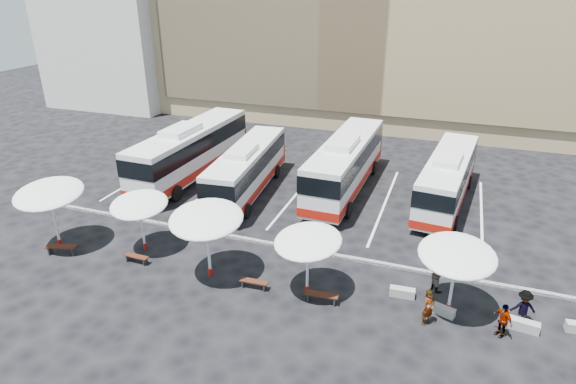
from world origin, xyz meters
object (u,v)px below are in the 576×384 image
(sunshade_4, at_px, (457,255))
(wood_bench_2, at_px, (254,283))
(sunshade_2, at_px, (206,219))
(conc_bench_0, at_px, (402,292))
(bus_2, at_px, (346,162))
(bus_3, at_px, (447,177))
(sunshade_3, at_px, (308,241))
(conc_bench_1, at_px, (443,310))
(wood_bench_0, at_px, (61,248))
(passenger_2, at_px, (503,320))
(sunshade_0, at_px, (49,194))
(wood_bench_1, at_px, (137,257))
(bus_1, at_px, (247,168))
(passenger_1, at_px, (438,274))
(passenger_3, at_px, (523,308))
(passenger_0, at_px, (428,308))
(wood_bench_3, at_px, (322,296))
(conc_bench_2, at_px, (524,325))
(bus_0, at_px, (191,149))
(sunshade_1, at_px, (139,205))

(sunshade_4, bearing_deg, wood_bench_2, -171.70)
(sunshade_2, xyz_separation_m, conc_bench_0, (9.25, 1.46, -2.95))
(bus_2, distance_m, bus_3, 6.74)
(bus_2, bearing_deg, sunshade_3, -83.18)
(sunshade_3, relative_size, conc_bench_1, 3.90)
(wood_bench_0, bearing_deg, conc_bench_1, 4.62)
(bus_3, height_order, sunshade_2, sunshade_2)
(wood_bench_0, height_order, conc_bench_0, wood_bench_0)
(wood_bench_0, xyz_separation_m, wood_bench_2, (10.98, 0.59, -0.06))
(conc_bench_0, bearing_deg, bus_3, 83.62)
(sunshade_3, distance_m, conc_bench_1, 6.67)
(wood_bench_2, xyz_separation_m, passenger_2, (10.95, 0.38, 0.46))
(sunshade_0, relative_size, sunshade_2, 1.06)
(sunshade_4, bearing_deg, wood_bench_1, -175.38)
(bus_1, xyz_separation_m, bus_2, (6.18, 2.73, 0.22))
(bus_2, height_order, wood_bench_0, bus_2)
(bus_3, xyz_separation_m, conc_bench_0, (-1.27, -11.41, -1.60))
(bus_2, bearing_deg, conc_bench_1, -57.24)
(passenger_1, bearing_deg, conc_bench_0, 88.92)
(sunshade_4, xyz_separation_m, wood_bench_1, (-15.52, -1.25, -2.59))
(conc_bench_0, bearing_deg, sunshade_2, -171.03)
(sunshade_2, height_order, wood_bench_2, sunshade_2)
(bus_2, relative_size, passenger_3, 7.51)
(conc_bench_0, bearing_deg, conc_bench_1, -21.56)
(bus_2, height_order, passenger_3, bus_2)
(passenger_1, bearing_deg, bus_2, -4.28)
(wood_bench_1, bearing_deg, passenger_1, 10.73)
(passenger_2, bearing_deg, passenger_0, -129.94)
(bus_2, distance_m, passenger_0, 14.60)
(sunshade_4, bearing_deg, wood_bench_3, -166.98)
(bus_1, relative_size, conc_bench_2, 9.32)
(conc_bench_0, height_order, conc_bench_2, conc_bench_2)
(sunshade_2, distance_m, conc_bench_0, 9.82)
(wood_bench_0, bearing_deg, wood_bench_1, 8.24)
(conc_bench_2, xyz_separation_m, passenger_1, (-3.67, 1.79, 0.64))
(wood_bench_2, bearing_deg, conc_bench_2, 5.12)
(bus_2, xyz_separation_m, passenger_0, (6.71, -12.91, -1.18))
(wood_bench_2, relative_size, passenger_2, 0.89)
(bus_2, height_order, wood_bench_2, bus_2)
(wood_bench_2, relative_size, wood_bench_3, 0.90)
(bus_0, bearing_deg, sunshade_4, -27.08)
(passenger_0, relative_size, passenger_3, 1.01)
(sunshade_2, bearing_deg, bus_2, 73.43)
(bus_2, bearing_deg, conc_bench_0, -62.75)
(wood_bench_3, xyz_separation_m, conc_bench_1, (5.27, 0.98, -0.16))
(sunshade_1, bearing_deg, passenger_3, 0.23)
(conc_bench_2, bearing_deg, passenger_1, 153.99)
(wood_bench_2, bearing_deg, sunshade_4, 8.30)
(conc_bench_2, bearing_deg, wood_bench_3, -173.02)
(bus_2, xyz_separation_m, sunshade_2, (-3.79, -12.73, 1.14))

